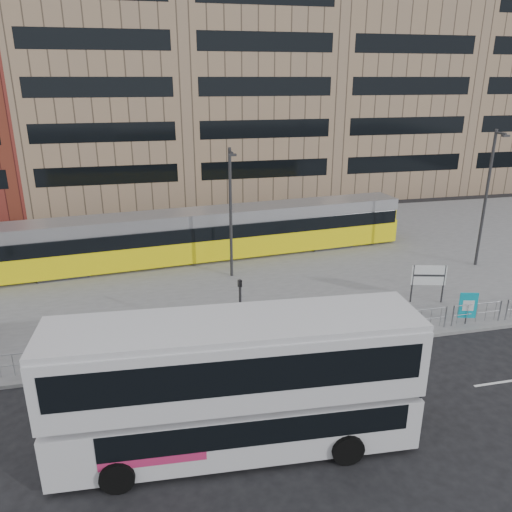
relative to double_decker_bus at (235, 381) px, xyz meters
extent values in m
plane|color=black|center=(4.73, 5.23, -2.50)|extent=(120.00, 120.00, 0.00)
cube|color=slate|center=(4.73, 17.23, -2.42)|extent=(64.00, 24.00, 0.15)
cube|color=gray|center=(4.73, 5.28, -2.42)|extent=(64.00, 0.25, 0.17)
cube|color=#91765D|center=(-5.27, 39.23, 8.50)|extent=(14.00, 16.00, 22.00)
cube|color=#91765D|center=(8.73, 39.23, 9.50)|extent=(14.00, 16.00, 24.00)
cube|color=#91765D|center=(22.73, 39.23, 8.00)|extent=(14.00, 16.00, 21.00)
cube|color=#91765D|center=(36.73, 39.23, 9.00)|extent=(14.00, 16.00, 23.00)
cylinder|color=#93959B|center=(6.73, 5.73, -1.30)|extent=(32.00, 0.05, 0.05)
cylinder|color=#93959B|center=(6.73, 5.73, -1.80)|extent=(32.00, 0.04, 0.04)
cube|color=white|center=(5.73, 1.23, -2.49)|extent=(62.00, 0.12, 0.01)
cube|color=silver|center=(0.00, 0.00, -1.40)|extent=(11.69, 3.35, 1.79)
cube|color=silver|center=(0.00, 0.00, 0.81)|extent=(11.69, 3.35, 2.21)
cube|color=silver|center=(0.00, 0.00, 1.97)|extent=(11.68, 3.25, 0.32)
cube|color=black|center=(0.52, -0.03, -0.98)|extent=(9.60, 3.27, 0.89)
cube|color=black|center=(0.00, 0.00, 1.02)|extent=(11.06, 3.36, 1.16)
cube|color=#C5275E|center=(-2.62, 0.15, -1.45)|extent=(3.30, 2.89, 0.53)
cylinder|color=black|center=(3.28, -1.53, -1.97)|extent=(1.07, 0.38, 1.05)
cylinder|color=black|center=(3.43, 1.14, -1.97)|extent=(1.07, 0.38, 1.05)
cylinder|color=black|center=(-3.75, -1.12, -1.97)|extent=(1.07, 0.38, 1.05)
cylinder|color=black|center=(-3.59, 1.55, -1.97)|extent=(1.07, 0.38, 1.05)
cube|color=#FCE90D|center=(1.36, 18.13, -1.41)|extent=(27.81, 5.32, 1.58)
cube|color=black|center=(1.36, 18.13, -0.32)|extent=(27.42, 5.32, 0.89)
cube|color=#B0B0B5|center=(1.36, 18.13, 0.52)|extent=(27.78, 5.11, 0.79)
cube|color=#FCE90D|center=(14.54, 19.43, -0.77)|extent=(1.40, 2.33, 2.57)
cylinder|color=#2D2D30|center=(1.36, 18.13, -0.67)|extent=(2.58, 2.58, 2.97)
cube|color=#2D2D30|center=(10.21, 19.00, -2.10)|extent=(3.20, 2.77, 0.49)
cube|color=#2D2D30|center=(-7.50, 17.26, -2.10)|extent=(3.20, 2.77, 0.49)
cylinder|color=#2D2D30|center=(11.19, 8.70, -1.30)|extent=(0.09, 0.09, 2.10)
cylinder|color=#2D2D30|center=(12.77, 8.29, -1.30)|extent=(0.09, 0.09, 2.10)
cube|color=white|center=(11.98, 8.49, -0.80)|extent=(1.78, 0.53, 1.09)
cylinder|color=#2D2D30|center=(12.53, 5.80, -1.91)|extent=(0.06, 0.06, 0.88)
cube|color=#0DA5BD|center=(12.53, 5.80, -1.36)|extent=(0.87, 0.28, 1.32)
cube|color=white|center=(12.53, 5.76, -1.36)|extent=(0.53, 0.14, 0.55)
imported|color=black|center=(0.75, 6.73, -1.53)|extent=(0.56, 0.69, 1.64)
cylinder|color=#2D2D30|center=(1.42, 6.40, -0.85)|extent=(0.12, 0.12, 3.00)
imported|color=#2D2D30|center=(1.42, 6.40, 0.25)|extent=(0.22, 0.24, 1.00)
cylinder|color=#2D2D30|center=(2.48, 14.57, 1.51)|extent=(0.18, 0.18, 7.71)
cylinder|color=#2D2D30|center=(2.48, 14.17, 5.16)|extent=(0.14, 0.90, 0.14)
cube|color=#2D2D30|center=(2.48, 13.72, 5.06)|extent=(0.45, 0.20, 0.12)
cylinder|color=#2D2D30|center=(18.16, 12.94, 1.92)|extent=(0.18, 0.18, 8.53)
cylinder|color=#2D2D30|center=(18.16, 12.54, 5.98)|extent=(0.14, 0.90, 0.14)
cube|color=#2D2D30|center=(18.16, 12.09, 5.88)|extent=(0.45, 0.20, 0.12)
camera|label=1|loc=(-2.36, -13.27, 9.03)|focal=35.00mm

